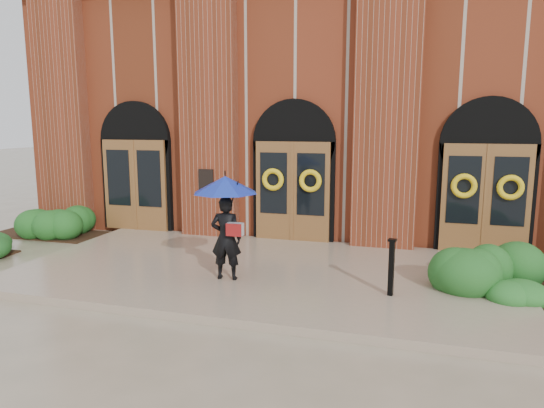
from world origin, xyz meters
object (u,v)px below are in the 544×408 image
at_px(man_with_umbrella, 226,208).
at_px(metal_post, 391,266).
at_px(hedge_wall_right, 542,272).
at_px(hedge_wall_left, 50,222).

relative_size(man_with_umbrella, metal_post, 1.98).
bearing_deg(hedge_wall_right, metal_post, -154.52).
height_order(metal_post, hedge_wall_left, metal_post).
distance_m(hedge_wall_left, hedge_wall_right, 12.14).
bearing_deg(metal_post, hedge_wall_left, 163.88).
bearing_deg(man_with_umbrella, hedge_wall_right, -174.88).
relative_size(metal_post, hedge_wall_right, 0.30).
bearing_deg(metal_post, man_with_umbrella, 178.94).
height_order(man_with_umbrella, metal_post, man_with_umbrella).
bearing_deg(man_with_umbrella, metal_post, 172.20).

